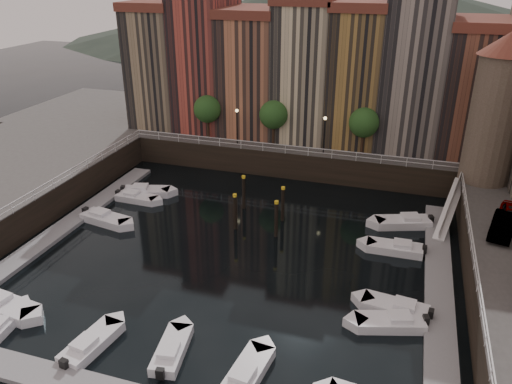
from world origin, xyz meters
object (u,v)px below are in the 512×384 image
(mooring_pilings, at_px, (259,207))
(boat_left_3, at_px, (136,198))
(boat_left_2, at_px, (105,219))
(car_b, at_px, (503,226))
(corner_tower, at_px, (497,107))
(gangway, at_px, (450,206))
(car_a, at_px, (512,217))
(boat_left_0, at_px, (5,306))

(mooring_pilings, bearing_deg, boat_left_3, 176.64)
(boat_left_2, distance_m, car_b, 33.98)
(corner_tower, bearing_deg, gangway, -122.80)
(boat_left_3, distance_m, car_a, 34.42)
(mooring_pilings, bearing_deg, car_b, -4.61)
(boat_left_2, relative_size, car_a, 1.15)
(mooring_pilings, distance_m, car_b, 20.14)
(corner_tower, relative_size, gangway, 1.66)
(boat_left_3, bearing_deg, corner_tower, 16.28)
(car_a, bearing_deg, gangway, 137.37)
(boat_left_2, xyz_separation_m, car_b, (33.72, 2.60, 3.36))
(boat_left_0, xyz_separation_m, boat_left_2, (-0.74, 13.45, -0.01))
(car_b, bearing_deg, car_a, 77.94)
(corner_tower, height_order, boat_left_0, corner_tower)
(corner_tower, bearing_deg, car_a, -81.95)
(mooring_pilings, height_order, boat_left_2, mooring_pilings)
(gangway, distance_m, boat_left_3, 30.37)
(gangway, relative_size, boat_left_0, 1.55)
(corner_tower, distance_m, boat_left_0, 43.53)
(car_b, bearing_deg, gangway, 130.44)
(gangway, xyz_separation_m, mooring_pilings, (-16.68, -4.97, -0.27))
(gangway, relative_size, boat_left_2, 1.59)
(gangway, height_order, mooring_pilings, gangway)
(gangway, bearing_deg, corner_tower, 57.20)
(boat_left_3, height_order, car_b, car_b)
(boat_left_2, distance_m, car_a, 35.09)
(corner_tower, xyz_separation_m, gangway, (-2.90, -4.50, -8.28))
(corner_tower, relative_size, car_b, 3.01)
(corner_tower, xyz_separation_m, boat_left_2, (-33.34, -13.68, -9.80))
(gangway, distance_m, boat_left_2, 31.83)
(mooring_pilings, xyz_separation_m, boat_left_0, (-13.02, -17.66, -1.24))
(boat_left_2, relative_size, boat_left_3, 1.15)
(car_a, bearing_deg, boat_left_2, -167.11)
(gangway, xyz_separation_m, boat_left_0, (-29.70, -22.63, -1.51))
(corner_tower, bearing_deg, mooring_pilings, -154.20)
(corner_tower, bearing_deg, car_b, -88.05)
(car_a, bearing_deg, mooring_pilings, -173.72)
(boat_left_0, bearing_deg, boat_left_2, 100.77)
(mooring_pilings, bearing_deg, gangway, 16.58)
(boat_left_0, bearing_deg, car_a, 35.52)
(gangway, xyz_separation_m, car_b, (3.28, -6.58, 1.84))
(mooring_pilings, distance_m, boat_left_2, 14.44)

